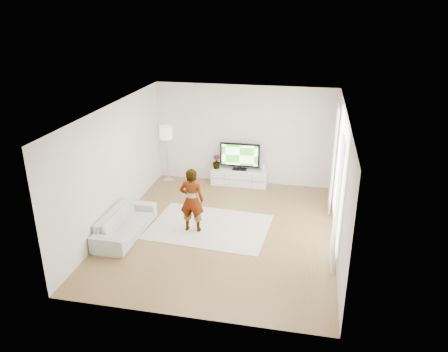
% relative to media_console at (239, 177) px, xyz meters
% --- Properties ---
extents(floor, '(6.00, 6.00, 0.00)m').
position_rel_media_console_xyz_m(floor, '(0.08, -2.76, -0.22)').
color(floor, olive).
rests_on(floor, ground).
extents(ceiling, '(6.00, 6.00, 0.00)m').
position_rel_media_console_xyz_m(ceiling, '(0.08, -2.76, 2.58)').
color(ceiling, white).
rests_on(ceiling, wall_back).
extents(wall_left, '(0.02, 6.00, 2.80)m').
position_rel_media_console_xyz_m(wall_left, '(-2.42, -2.76, 1.18)').
color(wall_left, silver).
rests_on(wall_left, floor).
extents(wall_right, '(0.02, 6.00, 2.80)m').
position_rel_media_console_xyz_m(wall_right, '(2.58, -2.76, 1.18)').
color(wall_right, silver).
rests_on(wall_right, floor).
extents(wall_back, '(5.00, 0.02, 2.80)m').
position_rel_media_console_xyz_m(wall_back, '(0.08, 0.24, 1.18)').
color(wall_back, silver).
rests_on(wall_back, floor).
extents(wall_front, '(5.00, 0.02, 2.80)m').
position_rel_media_console_xyz_m(wall_front, '(0.08, -5.76, 1.18)').
color(wall_front, silver).
rests_on(wall_front, floor).
extents(window, '(0.01, 2.60, 2.50)m').
position_rel_media_console_xyz_m(window, '(2.56, -2.46, 1.23)').
color(window, white).
rests_on(window, wall_right).
extents(curtain_near, '(0.04, 0.70, 2.60)m').
position_rel_media_console_xyz_m(curtain_near, '(2.48, -3.76, 1.13)').
color(curtain_near, white).
rests_on(curtain_near, floor).
extents(curtain_far, '(0.04, 0.70, 2.60)m').
position_rel_media_console_xyz_m(curtain_far, '(2.48, -1.16, 1.13)').
color(curtain_far, white).
rests_on(curtain_far, floor).
extents(media_console, '(1.58, 0.45, 0.44)m').
position_rel_media_console_xyz_m(media_console, '(0.00, 0.00, 0.00)').
color(media_console, white).
rests_on(media_console, floor).
extents(television, '(1.12, 0.22, 0.78)m').
position_rel_media_console_xyz_m(television, '(0.00, 0.03, 0.64)').
color(television, black).
rests_on(television, media_console).
extents(game_console, '(0.09, 0.18, 0.24)m').
position_rel_media_console_xyz_m(game_console, '(0.69, -0.00, 0.34)').
color(game_console, white).
rests_on(game_console, media_console).
extents(potted_plant, '(0.23, 0.23, 0.39)m').
position_rel_media_console_xyz_m(potted_plant, '(-0.67, 0.00, 0.42)').
color(potted_plant, '#3F7238').
rests_on(potted_plant, media_console).
extents(rug, '(2.82, 2.12, 0.01)m').
position_rel_media_console_xyz_m(rug, '(-0.25, -2.65, -0.22)').
color(rug, beige).
rests_on(rug, floor).
extents(player, '(0.56, 0.38, 1.50)m').
position_rel_media_console_xyz_m(player, '(-0.59, -2.88, 0.54)').
color(player, '#334772').
rests_on(player, rug).
extents(sofa, '(0.80, 1.96, 0.57)m').
position_rel_media_console_xyz_m(sofa, '(-2.00, -3.37, 0.06)').
color(sofa, silver).
rests_on(sofa, floor).
extents(floor_lamp, '(0.36, 0.36, 1.62)m').
position_rel_media_console_xyz_m(floor_lamp, '(-2.10, -0.10, 1.15)').
color(floor_lamp, silver).
rests_on(floor_lamp, floor).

